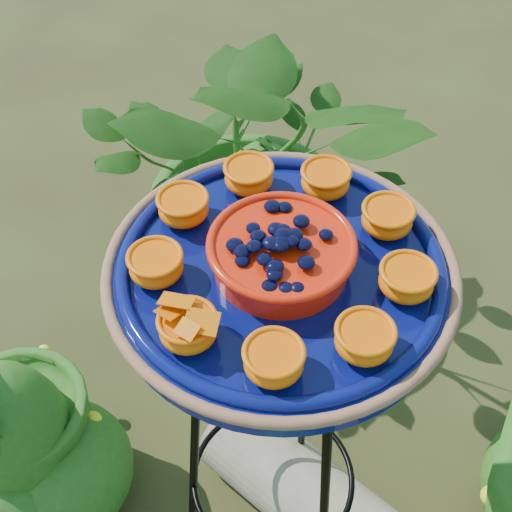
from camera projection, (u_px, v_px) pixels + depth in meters
tripod_stand at (275, 418)px, 1.36m from camera, size 0.46×0.46×0.99m
feeder_dish at (281, 268)px, 1.04m from camera, size 0.64×0.64×0.12m
driftwood_log at (316, 502)px, 1.76m from camera, size 0.63×0.25×0.21m
shrub_back_left at (263, 172)px, 2.01m from camera, size 1.15×1.11×0.97m
shrub_front_left at (1, 411)px, 1.61m from camera, size 0.54×0.55×0.78m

